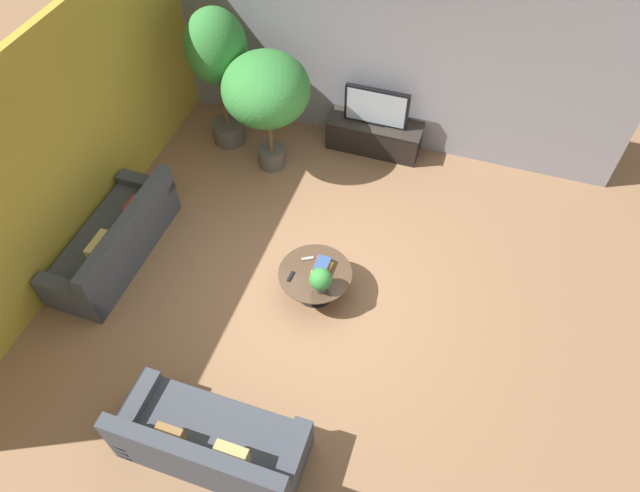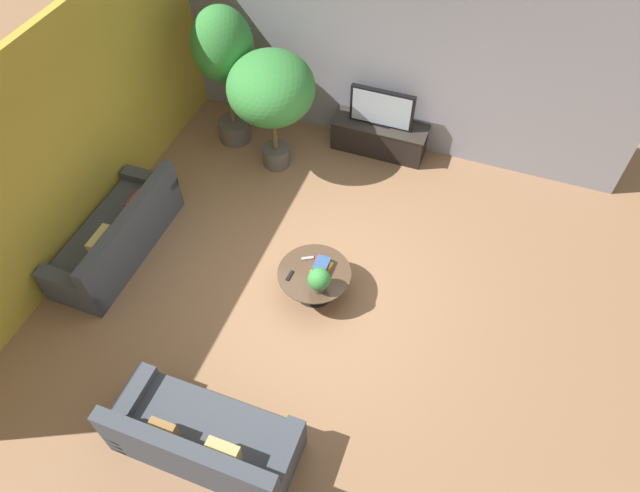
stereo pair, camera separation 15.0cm
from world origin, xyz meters
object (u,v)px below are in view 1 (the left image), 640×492
television (376,107)px  couch_near_entry (211,443)px  coffee_table (315,279)px  potted_palm_tall (217,56)px  media_console (374,135)px  potted_palm_corner (266,92)px  couch_by_wall (116,241)px  potted_plant_tabletop (321,280)px

television → couch_near_entry: television is taller
coffee_table → potted_palm_tall: (-2.34, 2.46, 1.28)m
media_console → potted_palm_corner: 2.00m
media_console → coffee_table: bearing=-89.4°
couch_by_wall → potted_palm_corner: bearing=151.1°
coffee_table → potted_plant_tabletop: potted_plant_tabletop is taller
coffee_table → television: bearing=90.6°
media_console → potted_palm_corner: size_ratio=0.78×
media_console → couch_by_wall: couch_by_wall is taller
couch_near_entry → couch_by_wall: bearing=-41.0°
media_console → potted_palm_corner: potted_palm_corner is taller
coffee_table → potted_plant_tabletop: 0.41m
potted_plant_tabletop → couch_near_entry: bearing=-103.0°
potted_palm_corner → potted_plant_tabletop: potted_palm_corner is taller
media_console → potted_plant_tabletop: potted_plant_tabletop is taller
potted_palm_tall → television: bearing=13.2°
media_console → couch_near_entry: size_ratio=0.77×
coffee_table → couch_by_wall: (-2.77, -0.26, -0.01)m
couch_by_wall → potted_palm_corner: potted_palm_corner is taller
potted_palm_tall → coffee_table: bearing=-46.5°
coffee_table → couch_by_wall: 2.78m
television → coffee_table: bearing=-89.4°
television → media_console: bearing=90.0°
potted_palm_tall → potted_palm_corner: bearing=-20.7°
television → couch_by_wall: size_ratio=0.47×
media_console → coffee_table: size_ratio=1.60×
couch_near_entry → television: bearing=-93.4°
coffee_table → potted_plant_tabletop: bearing=-56.0°
couch_near_entry → potted_palm_corner: size_ratio=1.02×
television → couch_near_entry: (-0.32, -5.37, -0.55)m
television → potted_plant_tabletop: size_ratio=2.89×
potted_plant_tabletop → potted_palm_corner: bearing=124.3°
media_console → couch_near_entry: 5.38m
potted_palm_tall → potted_plant_tabletop: (2.48, -2.68, -0.96)m
media_console → potted_plant_tabletop: bearing=-86.9°
couch_by_wall → potted_palm_tall: (0.43, 2.73, 1.29)m
potted_palm_corner → couch_near_entry: bearing=-76.2°
coffee_table → couch_near_entry: (-0.35, -2.36, -0.01)m
couch_near_entry → potted_palm_corner: bearing=-76.2°
coffee_table → potted_palm_tall: size_ratio=0.41×
television → couch_near_entry: 5.40m
couch_by_wall → media_console: bearing=140.0°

